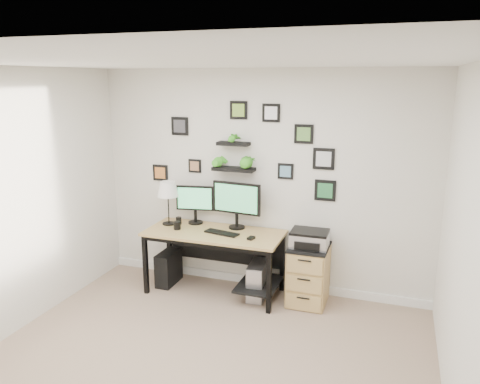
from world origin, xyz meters
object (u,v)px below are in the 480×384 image
at_px(mug, 177,225).
at_px(printer, 310,239).
at_px(desk, 218,241).
at_px(monitor_left, 195,202).
at_px(file_cabinet, 308,274).
at_px(pc_tower_black, 169,268).
at_px(pc_tower_grey, 258,280).
at_px(monitor_right, 237,201).
at_px(table_lamp, 168,190).

bearing_deg(mug, printer, 5.05).
bearing_deg(mug, desk, 10.63).
xyz_separation_m(monitor_left, file_cabinet, (1.44, -0.13, -0.69)).
bearing_deg(pc_tower_black, desk, 0.19).
relative_size(desk, pc_tower_black, 3.91).
bearing_deg(pc_tower_grey, mug, -175.38).
height_order(monitor_right, mug, monitor_right).
bearing_deg(file_cabinet, monitor_right, 172.52).
relative_size(pc_tower_grey, file_cabinet, 0.65).
relative_size(monitor_left, monitor_right, 0.79).
bearing_deg(pc_tower_grey, file_cabinet, 6.96).
bearing_deg(monitor_left, pc_tower_grey, -13.33).
relative_size(monitor_right, pc_tower_grey, 1.38).
distance_m(mug, pc_tower_black, 0.63).
distance_m(desk, file_cabinet, 1.11).
distance_m(desk, monitor_right, 0.51).
distance_m(monitor_left, printer, 1.47).
bearing_deg(printer, mug, -174.95).
xyz_separation_m(desk, file_cabinet, (1.06, 0.06, -0.29)).
relative_size(monitor_left, printer, 1.15).
bearing_deg(printer, pc_tower_black, -178.39).
xyz_separation_m(monitor_right, pc_tower_grey, (0.32, -0.19, -0.87)).
height_order(table_lamp, printer, table_lamp).
relative_size(desk, file_cabinet, 2.39).
bearing_deg(desk, pc_tower_black, -179.80).
bearing_deg(pc_tower_grey, table_lamp, 176.41).
bearing_deg(monitor_right, mug, -157.67).
xyz_separation_m(mug, printer, (1.55, 0.14, -0.03)).
height_order(desk, file_cabinet, desk).
height_order(monitor_right, table_lamp, monitor_right).
relative_size(monitor_right, pc_tower_black, 1.46).
xyz_separation_m(monitor_left, pc_tower_grey, (0.86, -0.20, -0.82)).
relative_size(monitor_left, table_lamp, 0.89).
bearing_deg(monitor_right, pc_tower_grey, -30.21).
relative_size(table_lamp, mug, 5.59).
distance_m(table_lamp, printer, 1.78).
height_order(desk, monitor_left, monitor_left).
bearing_deg(pc_tower_grey, printer, 5.78).
bearing_deg(monitor_left, file_cabinet, -5.35).
xyz_separation_m(pc_tower_black, pc_tower_grey, (1.15, -0.01, 0.00)).
height_order(monitor_left, monitor_right, monitor_right).
bearing_deg(file_cabinet, pc_tower_black, -178.00).
bearing_deg(desk, printer, 2.49).
height_order(file_cabinet, printer, printer).
relative_size(mug, file_cabinet, 0.14).
bearing_deg(pc_tower_black, pc_tower_grey, -0.49).
height_order(monitor_right, file_cabinet, monitor_right).
bearing_deg(monitor_right, table_lamp, -172.13).
distance_m(table_lamp, mug, 0.45).
height_order(monitor_left, table_lamp, table_lamp).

